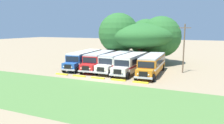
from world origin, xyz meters
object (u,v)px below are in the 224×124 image
parked_bus_slot_2 (117,61)px  utility_pole (184,47)px  parked_bus_slot_4 (152,63)px  parked_bus_slot_3 (132,62)px  broad_shade_tree (141,36)px  parked_bus_slot_0 (84,58)px  parked_bus_slot_1 (100,60)px

parked_bus_slot_2 → utility_pole: (10.17, 2.08, 2.42)m
parked_bus_slot_2 → parked_bus_slot_4: 6.00m
parked_bus_slot_2 → parked_bus_slot_3: bearing=79.9°
parked_bus_slot_3 → broad_shade_tree: (-1.36, 9.70, 3.76)m
parked_bus_slot_0 → utility_pole: bearing=92.7°
parked_bus_slot_3 → parked_bus_slot_4: same height
utility_pole → broad_shade_tree: bearing=141.2°
parked_bus_slot_1 → parked_bus_slot_4: 9.04m
utility_pole → parked_bus_slot_1: bearing=-170.8°
parked_bus_slot_0 → parked_bus_slot_2: bearing=85.8°
parked_bus_slot_1 → parked_bus_slot_2: 3.05m
parked_bus_slot_3 → broad_shade_tree: size_ratio=0.70×
parked_bus_slot_1 → parked_bus_slot_3: (5.83, -0.52, 0.00)m
parked_bus_slot_3 → parked_bus_slot_4: 3.19m
parked_bus_slot_3 → parked_bus_slot_4: bearing=90.3°
parked_bus_slot_1 → parked_bus_slot_2: size_ratio=1.01×
parked_bus_slot_4 → parked_bus_slot_1: bearing=-96.0°
broad_shade_tree → utility_pole: broad_shade_tree is taller
parked_bus_slot_0 → broad_shade_tree: bearing=135.6°
parked_bus_slot_2 → parked_bus_slot_3: size_ratio=1.00×
parked_bus_slot_0 → broad_shade_tree: 12.52m
parked_bus_slot_2 → parked_bus_slot_0: bearing=-87.9°
utility_pole → parked_bus_slot_3: bearing=-160.3°
parked_bus_slot_3 → utility_pole: bearing=111.0°
parked_bus_slot_2 → utility_pole: bearing=103.0°
parked_bus_slot_3 → broad_shade_tree: broad_shade_tree is taller
parked_bus_slot_1 → parked_bus_slot_3: same height
parked_bus_slot_3 → parked_bus_slot_4: (3.19, -0.05, 0.00)m
parked_bus_slot_0 → parked_bus_slot_3: bearing=82.0°
parked_bus_slot_0 → parked_bus_slot_1: 3.13m
parked_bus_slot_1 → broad_shade_tree: (4.47, 9.18, 3.76)m
parked_bus_slot_0 → utility_pole: utility_pole is taller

